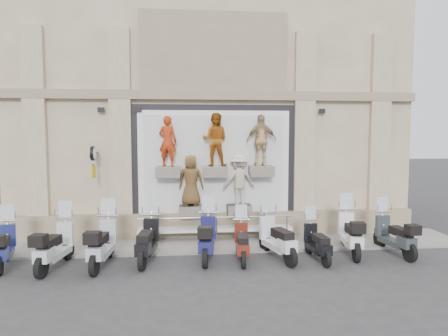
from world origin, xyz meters
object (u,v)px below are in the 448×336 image
(scooter_a, at_px, (4,238))
(scooter_c, at_px, (102,234))
(scooter_b, at_px, (55,237))
(clock_sign_bracket, at_px, (93,158))
(scooter_g, at_px, (277,230))
(scooter_e, at_px, (207,229))
(guard_rail, at_px, (217,231))
(scooter_i, at_px, (351,225))
(scooter_d, at_px, (147,232))
(scooter_h, at_px, (317,235))
(scooter_f, at_px, (242,235))
(scooter_j, at_px, (395,227))

(scooter_a, distance_m, scooter_c, 2.62)
(scooter_c, bearing_deg, scooter_b, -173.45)
(clock_sign_bracket, bearing_deg, scooter_g, -20.45)
(clock_sign_bracket, height_order, scooter_a, clock_sign_bracket)
(scooter_e, relative_size, scooter_g, 1.01)
(guard_rail, height_order, scooter_i, scooter_i)
(scooter_a, height_order, scooter_d, scooter_d)
(clock_sign_bracket, distance_m, scooter_h, 7.29)
(scooter_a, bearing_deg, scooter_i, -12.73)
(scooter_a, xyz_separation_m, scooter_g, (7.44, -0.03, 0.06))
(scooter_a, xyz_separation_m, scooter_i, (9.72, 0.24, 0.07))
(scooter_b, xyz_separation_m, scooter_h, (7.14, 0.01, -0.13))
(clock_sign_bracket, height_order, scooter_d, clock_sign_bracket)
(scooter_i, bearing_deg, scooter_a, -167.92)
(scooter_c, bearing_deg, guard_rail, 32.01)
(scooter_f, xyz_separation_m, scooter_i, (3.29, 0.31, 0.12))
(clock_sign_bracket, distance_m, scooter_g, 6.19)
(scooter_a, bearing_deg, scooter_c, -18.13)
(scooter_g, bearing_deg, scooter_a, 164.74)
(scooter_a, xyz_separation_m, scooter_e, (5.45, 0.16, 0.06))
(scooter_e, relative_size, scooter_i, 0.99)
(scooter_d, bearing_deg, scooter_g, 3.77)
(scooter_d, relative_size, scooter_i, 0.97)
(guard_rail, bearing_deg, scooter_f, -69.93)
(scooter_f, distance_m, scooter_i, 3.31)
(scooter_b, bearing_deg, scooter_i, 11.34)
(guard_rail, bearing_deg, scooter_a, -165.07)
(scooter_d, bearing_deg, scooter_h, 1.70)
(scooter_d, bearing_deg, clock_sign_bracket, 139.38)
(clock_sign_bracket, xyz_separation_m, scooter_f, (4.49, -2.10, -2.06))
(scooter_c, height_order, scooter_e, scooter_c)
(scooter_b, height_order, scooter_i, scooter_i)
(scooter_g, relative_size, scooter_h, 1.18)
(scooter_c, relative_size, scooter_e, 1.02)
(scooter_b, distance_m, scooter_e, 4.07)
(scooter_a, xyz_separation_m, scooter_j, (10.99, 0.07, 0.02))
(scooter_d, height_order, scooter_e, scooter_e)
(scooter_i, height_order, scooter_j, scooter_i)
(scooter_d, relative_size, scooter_f, 1.13)
(scooter_g, height_order, scooter_j, scooter_g)
(guard_rail, xyz_separation_m, scooter_d, (-2.05, -1.46, 0.38))
(scooter_c, bearing_deg, scooter_e, 10.51)
(scooter_f, relative_size, scooter_i, 0.86)
(guard_rail, bearing_deg, scooter_c, -151.65)
(guard_rail, height_order, scooter_f, scooter_f)
(clock_sign_bracket, xyz_separation_m, scooter_a, (-1.93, -2.02, -2.01))
(scooter_i, bearing_deg, scooter_e, -168.27)
(guard_rail, distance_m, scooter_h, 3.26)
(scooter_c, xyz_separation_m, scooter_h, (5.94, -0.05, -0.15))
(scooter_g, height_order, scooter_i, scooter_i)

